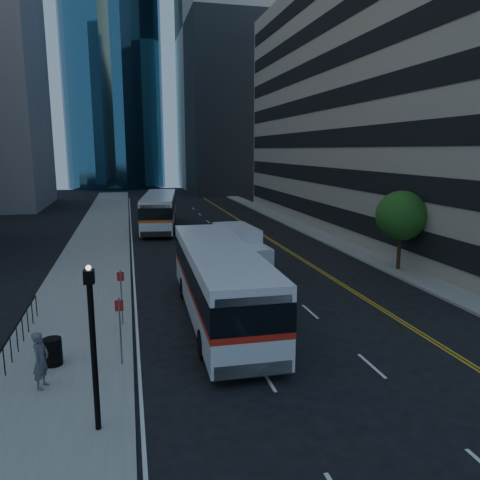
# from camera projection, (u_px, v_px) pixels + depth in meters

# --- Properties ---
(ground) EXTENTS (160.00, 160.00, 0.00)m
(ground) POSITION_uv_depth(u_px,v_px,m) (316.00, 327.00, 20.83)
(ground) COLOR black
(ground) RESTS_ON ground
(sidewalk_west) EXTENTS (5.00, 90.00, 0.15)m
(sidewalk_west) POSITION_uv_depth(u_px,v_px,m) (101.00, 236.00, 42.30)
(sidewalk_west) COLOR gray
(sidewalk_west) RESTS_ON ground
(sidewalk_east) EXTENTS (2.00, 90.00, 0.15)m
(sidewalk_east) POSITION_uv_depth(u_px,v_px,m) (304.00, 228.00, 46.75)
(sidewalk_east) COLOR gray
(sidewalk_east) RESTS_ON ground
(parking_garage) EXTENTS (30.00, 50.00, 25.00)m
(parking_garage) POSITION_uv_depth(u_px,v_px,m) (467.00, 101.00, 46.13)
(parking_garage) COLOR #9E9384
(parking_garage) RESTS_ON ground
(office_tower_north) EXTENTS (30.00, 28.00, 60.00)m
(office_tower_north) POSITION_uv_depth(u_px,v_px,m) (262.00, 30.00, 88.00)
(office_tower_north) COLOR gray
(office_tower_north) RESTS_ON ground
(street_tree) EXTENTS (3.20, 3.20, 5.10)m
(street_tree) POSITION_uv_depth(u_px,v_px,m) (401.00, 216.00, 29.83)
(street_tree) COLOR #332114
(street_tree) RESTS_ON sidewalk_east
(lamp_post) EXTENTS (0.28, 0.28, 4.56)m
(lamp_post) POSITION_uv_depth(u_px,v_px,m) (93.00, 342.00, 12.53)
(lamp_post) COLOR black
(lamp_post) RESTS_ON sidewalk_west
(bus_front) EXTENTS (3.15, 13.34, 3.43)m
(bus_front) POSITION_uv_depth(u_px,v_px,m) (219.00, 280.00, 21.56)
(bus_front) COLOR silver
(bus_front) RESTS_ON ground
(bus_rear) EXTENTS (4.47, 13.53, 3.43)m
(bus_rear) POSITION_uv_depth(u_px,v_px,m) (160.00, 210.00, 46.60)
(bus_rear) COLOR silver
(bus_rear) RESTS_ON ground
(box_truck) EXTENTS (2.48, 6.34, 2.98)m
(box_truck) POSITION_uv_depth(u_px,v_px,m) (240.00, 251.00, 29.28)
(box_truck) COLOR silver
(box_truck) RESTS_ON ground
(trash_can) EXTENTS (0.81, 0.81, 0.99)m
(trash_can) POSITION_uv_depth(u_px,v_px,m) (53.00, 352.00, 16.81)
(trash_can) COLOR black
(trash_can) RESTS_ON sidewalk_west
(pedestrian) EXTENTS (0.65, 0.80, 1.91)m
(pedestrian) POSITION_uv_depth(u_px,v_px,m) (41.00, 360.00, 15.10)
(pedestrian) COLOR #515157
(pedestrian) RESTS_ON sidewalk_west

